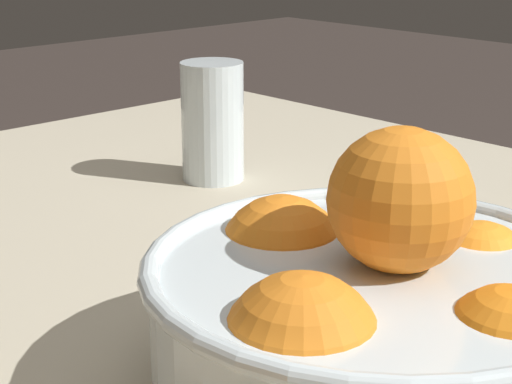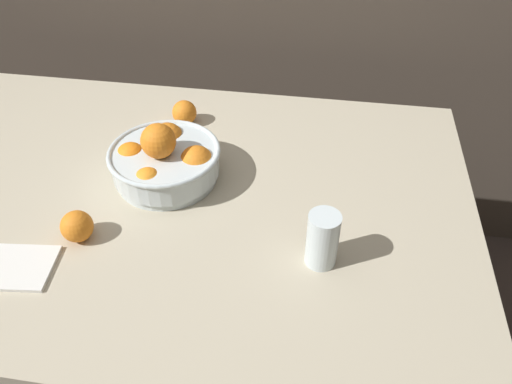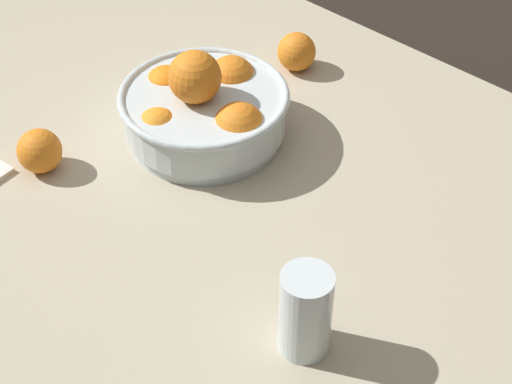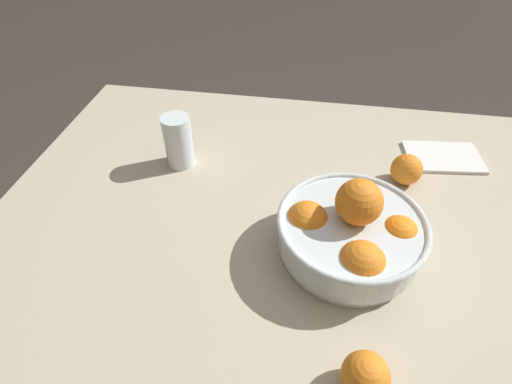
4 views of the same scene
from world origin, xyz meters
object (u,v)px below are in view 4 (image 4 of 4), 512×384
Objects in this scene: orange_loose_front at (406,169)px; fruit_bowl at (351,232)px; orange_loose_near_bowl at (365,376)px; juice_glass at (179,143)px.

fruit_bowl is at bearing 60.69° from orange_loose_front.
fruit_bowl reaches higher than orange_loose_near_bowl.
orange_loose_front is at bearing -119.31° from fruit_bowl.
juice_glass is 1.83× the size of orange_loose_near_bowl.
orange_loose_near_bowl is 0.99× the size of orange_loose_front.
fruit_bowl is 3.93× the size of orange_loose_near_bowl.
orange_loose_near_bowl is at bearing 77.27° from orange_loose_front.
juice_glass is (0.39, -0.21, 0.00)m from fruit_bowl.
juice_glass is 0.61m from orange_loose_near_bowl.
juice_glass is 1.81× the size of orange_loose_front.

